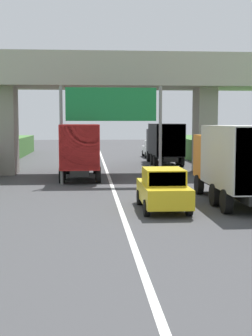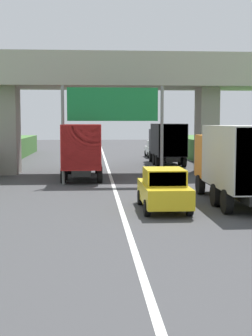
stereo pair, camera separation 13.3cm
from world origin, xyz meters
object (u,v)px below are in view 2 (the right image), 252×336
car_yellow (164,189)px  car_white (155,149)px  overhead_highway_sign (113,111)px  truck_red (82,148)px  truck_orange (237,160)px  truck_black (167,142)px

car_yellow → car_white: 29.05m
car_yellow → car_white: bearing=83.2°
overhead_highway_sign → truck_red: 4.04m
overhead_highway_sign → car_yellow: 9.17m
overhead_highway_sign → car_yellow: (1.72, -8.36, -3.34)m
overhead_highway_sign → truck_orange: overhead_highway_sign is taller
car_white → truck_black: bearing=-90.8°
overhead_highway_sign → car_white: size_ratio=1.43×
truck_orange → car_white: 27.53m
truck_red → car_white: 19.03m
car_white → truck_orange: bearing=-90.0°
truck_red → car_white: (6.99, 17.67, -1.08)m
car_yellow → truck_black: bearing=80.9°
truck_orange → car_white: size_ratio=1.78×
truck_red → car_white: size_ratio=1.78×
truck_black → car_yellow: (-3.34, -20.78, -1.08)m
car_white → car_yellow: bearing=-96.8°
truck_orange → overhead_highway_sign: bearing=126.2°
truck_red → car_yellow: bearing=-72.4°
overhead_highway_sign → car_yellow: overhead_highway_sign is taller
overhead_highway_sign → truck_red: overhead_highway_sign is taller
car_white → overhead_highway_sign: bearing=-104.2°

